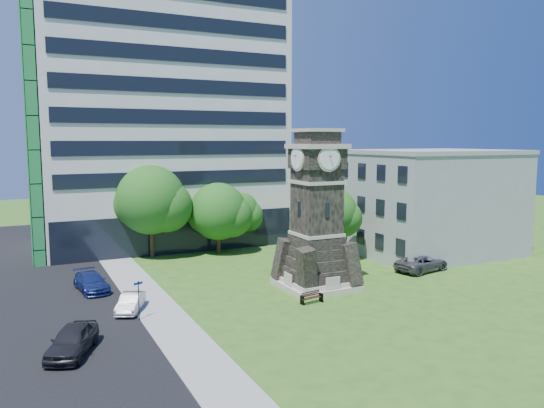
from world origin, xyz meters
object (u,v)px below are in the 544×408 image
park_bench (311,297)px  car_street_south (72,340)px  car_street_north (91,282)px  car_street_mid (131,302)px  car_east_lot (422,263)px  street_sign (139,296)px  clock_tower (317,220)px

park_bench → car_street_south: bearing=177.7°
car_street_south → park_bench: bearing=31.6°
car_street_south → car_street_north: (2.46, 12.10, -0.10)m
car_street_south → car_street_north: 12.35m
car_street_mid → car_east_lot: 25.00m
car_street_south → car_east_lot: 29.80m
car_street_mid → car_street_south: bearing=-100.7°
car_street_south → street_sign: 5.84m
car_street_south → street_sign: size_ratio=1.79×
clock_tower → park_bench: clock_tower is taller
car_street_north → street_sign: size_ratio=1.83×
car_street_north → park_bench: car_street_north is taller
street_sign → clock_tower: bearing=-12.5°
car_street_south → car_street_north: bearing=102.2°
car_street_north → park_bench: 16.72m
car_street_north → street_sign: 8.52m
car_street_north → car_street_mid: bearing=-81.4°
clock_tower → street_sign: size_ratio=4.77×
car_street_north → car_east_lot: car_east_lot is taller
clock_tower → car_street_mid: 14.93m
clock_tower → car_street_north: bearing=158.0°
car_street_mid → street_sign: (0.13, -2.07, 1.00)m
car_street_north → car_east_lot: (26.74, -6.14, 0.04)m
clock_tower → car_east_lot: clock_tower is taller
car_street_mid → car_street_north: car_street_north is taller
car_east_lot → street_sign: 24.98m
park_bench → car_east_lot: bearing=5.6°
car_street_north → street_sign: bearing=-84.3°
car_street_south → car_east_lot: size_ratio=0.88×
clock_tower → park_bench: bearing=-124.8°
clock_tower → car_east_lot: size_ratio=2.36×
clock_tower → car_street_mid: clock_tower is taller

